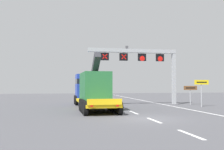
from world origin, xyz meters
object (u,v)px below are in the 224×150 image
overhead_lane_gantry (144,60)px  exit_sign_yellow (201,86)px  heavy_haul_truck_yellow (91,88)px  tourist_info_sign_brown (190,90)px

overhead_lane_gantry → exit_sign_yellow: overhead_lane_gantry is taller
overhead_lane_gantry → heavy_haul_truck_yellow: size_ratio=0.77×
exit_sign_yellow → overhead_lane_gantry: bearing=146.0°
overhead_lane_gantry → heavy_haul_truck_yellow: bearing=-162.9°
overhead_lane_gantry → heavy_haul_truck_yellow: overhead_lane_gantry is taller
overhead_lane_gantry → heavy_haul_truck_yellow: (-6.55, -2.01, -3.33)m
overhead_lane_gantry → exit_sign_yellow: (5.28, -3.56, -3.11)m
overhead_lane_gantry → tourist_info_sign_brown: (5.46, -0.70, -3.58)m
heavy_haul_truck_yellow → tourist_info_sign_brown: heavy_haul_truck_yellow is taller
heavy_haul_truck_yellow → tourist_info_sign_brown: size_ratio=6.27×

